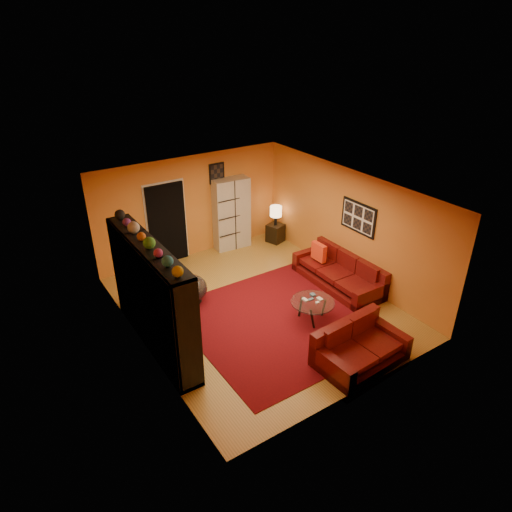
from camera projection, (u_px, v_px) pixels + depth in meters
floor at (257, 306)px, 9.81m from camera, size 6.00×6.00×0.00m
ceiling at (257, 191)px, 8.60m from camera, size 6.00×6.00×0.00m
wall_back at (191, 207)px, 11.43m from camera, size 6.00×0.00×6.00m
wall_front at (365, 327)px, 6.99m from camera, size 6.00×0.00×6.00m
wall_left at (139, 288)px, 7.99m from camera, size 0.00×6.00×6.00m
wall_right at (348, 225)px, 10.42m from camera, size 0.00×6.00×6.00m
rug at (280, 320)px, 9.34m from camera, size 3.60×3.60×0.01m
doorway at (167, 224)px, 11.18m from camera, size 0.95×0.10×2.04m
wall_art_right at (358, 217)px, 10.05m from camera, size 0.03×1.00×0.70m
wall_art_back at (217, 173)px, 11.43m from camera, size 0.42×0.03×0.52m
entertainment_unit at (152, 297)px, 8.21m from camera, size 0.45×3.00×2.10m
tv at (157, 302)px, 8.21m from camera, size 0.88×0.12×0.51m
sofa at (341, 273)px, 10.52m from camera, size 0.98×2.29×0.85m
loveseat at (357, 347)px, 8.16m from camera, size 1.68×1.06×0.85m
throw_pillow at (319, 252)px, 10.71m from camera, size 0.12×0.42×0.42m
coffee_table at (313, 304)px, 9.18m from camera, size 0.89×0.89×0.44m
storage_cabinet at (231, 214)px, 11.94m from camera, size 0.98×0.49×1.91m
bowl_chair at (190, 289)px, 9.82m from camera, size 0.76×0.76×0.62m
side_table at (275, 233)px, 12.55m from camera, size 0.50×0.50×0.50m
table_lamp at (276, 212)px, 12.26m from camera, size 0.32×0.32×0.53m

